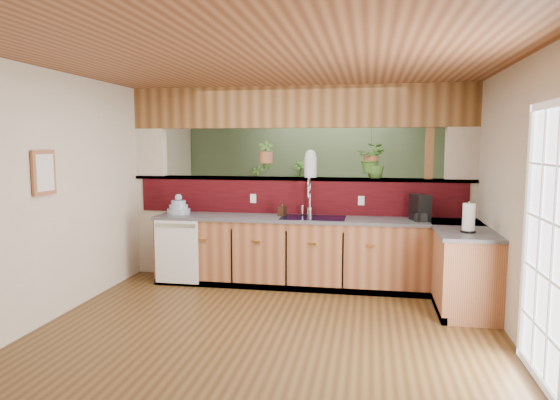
% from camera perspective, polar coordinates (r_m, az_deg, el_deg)
% --- Properties ---
extents(ground, '(4.60, 7.00, 0.01)m').
position_cam_1_polar(ground, '(5.69, 0.05, -12.40)').
color(ground, '#503518').
rests_on(ground, ground).
extents(ceiling, '(4.60, 7.00, 0.01)m').
position_cam_1_polar(ceiling, '(5.44, 0.05, 14.48)').
color(ceiling, brown).
rests_on(ceiling, ground).
extents(wall_back, '(4.60, 0.02, 2.60)m').
position_cam_1_polar(wall_back, '(8.87, 4.03, 2.94)').
color(wall_back, beige).
rests_on(wall_back, ground).
extents(wall_front, '(4.60, 0.02, 2.60)m').
position_cam_1_polar(wall_front, '(2.11, -17.10, -8.63)').
color(wall_front, beige).
rests_on(wall_front, ground).
extents(wall_left, '(0.02, 7.00, 2.60)m').
position_cam_1_polar(wall_left, '(6.24, -21.22, 1.05)').
color(wall_left, beige).
rests_on(wall_left, ground).
extents(wall_right, '(0.02, 7.00, 2.60)m').
position_cam_1_polar(wall_right, '(5.50, 24.36, 0.25)').
color(wall_right, beige).
rests_on(wall_right, ground).
extents(pass_through_partition, '(4.60, 0.21, 2.60)m').
position_cam_1_polar(pass_through_partition, '(6.75, 2.31, 0.92)').
color(pass_through_partition, beige).
rests_on(pass_through_partition, ground).
extents(pass_through_ledge, '(4.60, 0.21, 0.04)m').
position_cam_1_polar(pass_through_ledge, '(6.74, 2.07, 2.45)').
color(pass_through_ledge, brown).
rests_on(pass_through_ledge, ground).
extents(header_beam, '(4.60, 0.15, 0.55)m').
position_cam_1_polar(header_beam, '(6.74, 2.10, 10.57)').
color(header_beam, brown).
rests_on(header_beam, ground).
extents(sage_backwall, '(4.55, 0.02, 2.55)m').
position_cam_1_polar(sage_backwall, '(8.85, 4.02, 2.93)').
color(sage_backwall, '#4F6545').
rests_on(sage_backwall, ground).
extents(countertop, '(4.14, 1.52, 0.90)m').
position_cam_1_polar(countertop, '(6.33, 8.98, -6.33)').
color(countertop, brown).
rests_on(countertop, ground).
extents(dishwasher, '(0.58, 0.03, 0.82)m').
position_cam_1_polar(dishwasher, '(6.59, -11.75, -5.81)').
color(dishwasher, white).
rests_on(dishwasher, ground).
extents(navy_sink, '(0.82, 0.50, 0.18)m').
position_cam_1_polar(navy_sink, '(6.40, 3.80, -2.72)').
color(navy_sink, black).
rests_on(navy_sink, countertop).
extents(french_door, '(0.06, 1.02, 2.16)m').
position_cam_1_polar(french_door, '(4.29, 28.04, -4.91)').
color(french_door, white).
rests_on(french_door, ground).
extents(framed_print, '(0.04, 0.35, 0.45)m').
position_cam_1_polar(framed_print, '(5.54, -25.37, 2.84)').
color(framed_print, brown).
rests_on(framed_print, wall_left).
extents(faucet, '(0.22, 0.22, 0.51)m').
position_cam_1_polar(faucet, '(6.51, 3.33, 0.57)').
color(faucet, '#B7B7B2').
rests_on(faucet, countertop).
extents(dish_stack, '(0.31, 0.31, 0.27)m').
position_cam_1_polar(dish_stack, '(6.85, -11.51, -0.87)').
color(dish_stack, '#8EA0B8').
rests_on(dish_stack, countertop).
extents(soap_dispenser, '(0.12, 0.12, 0.19)m').
position_cam_1_polar(soap_dispenser, '(6.51, 0.24, -0.99)').
color(soap_dispenser, '#372214').
rests_on(soap_dispenser, countertop).
extents(coffee_maker, '(0.17, 0.29, 0.32)m').
position_cam_1_polar(coffee_maker, '(6.36, 15.73, -0.94)').
color(coffee_maker, black).
rests_on(coffee_maker, countertop).
extents(paper_towel, '(0.15, 0.15, 0.33)m').
position_cam_1_polar(paper_towel, '(5.66, 20.76, -1.97)').
color(paper_towel, black).
rests_on(paper_towel, countertop).
extents(glass_jar, '(0.17, 0.17, 0.37)m').
position_cam_1_polar(glass_jar, '(6.71, 3.50, 4.17)').
color(glass_jar, silver).
rests_on(glass_jar, pass_through_ledge).
extents(ledge_plant_right, '(0.31, 0.31, 0.42)m').
position_cam_1_polar(ledge_plant_right, '(6.66, 10.87, 4.27)').
color(ledge_plant_right, '#366021').
rests_on(ledge_plant_right, pass_through_ledge).
extents(hanging_plant_a, '(0.23, 0.19, 0.50)m').
position_cam_1_polar(hanging_plant_a, '(6.80, -1.63, 6.23)').
color(hanging_plant_a, brown).
rests_on(hanging_plant_a, header_beam).
extents(hanging_plant_b, '(0.37, 0.33, 0.52)m').
position_cam_1_polar(hanging_plant_b, '(6.66, 10.41, 6.14)').
color(hanging_plant_b, brown).
rests_on(hanging_plant_b, header_beam).
extents(shelving_console, '(1.61, 0.70, 1.04)m').
position_cam_1_polar(shelving_console, '(8.78, 0.61, -2.34)').
color(shelving_console, black).
rests_on(shelving_console, ground).
extents(shelf_plant_a, '(0.27, 0.21, 0.45)m').
position_cam_1_polar(shelf_plant_a, '(8.79, -2.63, 2.55)').
color(shelf_plant_a, '#366021').
rests_on(shelf_plant_a, shelving_console).
extents(shelf_plant_b, '(0.37, 0.37, 0.53)m').
position_cam_1_polar(shelf_plant_b, '(8.65, 2.26, 2.76)').
color(shelf_plant_b, '#366021').
rests_on(shelf_plant_b, shelving_console).
extents(floor_plant, '(0.74, 0.65, 0.77)m').
position_cam_1_polar(floor_plant, '(7.70, 9.35, -4.53)').
color(floor_plant, '#366021').
rests_on(floor_plant, ground).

